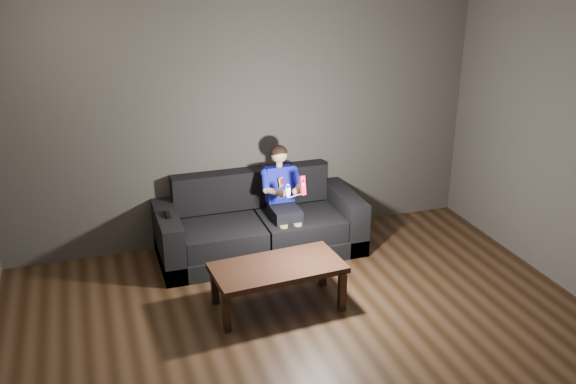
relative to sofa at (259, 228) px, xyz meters
name	(u,v)px	position (x,y,z in m)	size (l,w,h in m)	color
floor	(334,371)	(-0.01, -2.09, -0.26)	(5.00, 5.00, 0.00)	black
back_wall	(245,115)	(-0.01, 0.41, 1.09)	(5.00, 0.04, 2.70)	#3C3834
sofa	(259,228)	(0.00, 0.00, 0.00)	(2.06, 0.89, 0.80)	black
child	(282,191)	(0.23, -0.06, 0.41)	(0.41, 0.51, 1.01)	black
wii_remote_red	(303,185)	(0.31, -0.45, 0.60)	(0.05, 0.07, 0.19)	red
nunchuk_white	(288,191)	(0.17, -0.44, 0.56)	(0.08, 0.10, 0.14)	white
wii_remote_black	(167,214)	(-0.93, -0.08, 0.32)	(0.04, 0.16, 0.03)	black
coffee_table	(278,271)	(-0.14, -1.09, 0.10)	(1.17, 0.64, 0.41)	black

